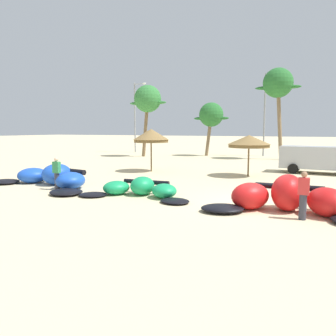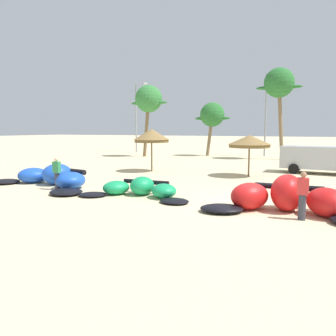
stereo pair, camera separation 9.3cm
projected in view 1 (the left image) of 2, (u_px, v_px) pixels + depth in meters
name	position (u px, v px, depth m)	size (l,w,h in m)	color
ground_plane	(257.00, 203.00, 13.34)	(260.00, 260.00, 0.00)	beige
kite_far_left	(51.00, 177.00, 17.55)	(7.21, 4.00, 1.14)	black
kite_left	(140.00, 189.00, 14.80)	(5.41, 2.64, 0.84)	black
kite_left_of_center	(287.00, 198.00, 11.85)	(6.15, 2.82, 1.35)	black
beach_umbrella_near_van	(151.00, 136.00, 23.19)	(2.54, 2.54, 3.02)	brown
beach_umbrella_middle	(249.00, 141.00, 20.80)	(2.69, 2.69, 2.63)	brown
parked_car_second	(318.00, 157.00, 22.37)	(5.08, 2.41, 1.84)	#B2B7BC
person_near_kites	(303.00, 195.00, 10.86)	(0.36, 0.24, 1.62)	#383842
person_by_umbrellas	(57.00, 174.00, 16.24)	(0.36, 0.24, 1.62)	#383842
palm_leftmost	(148.00, 100.00, 35.61)	(4.41, 2.94, 7.74)	brown
palm_left	(211.00, 115.00, 36.78)	(4.06, 2.71, 5.98)	#7F6647
palm_left_of_gap	(278.00, 84.00, 32.14)	(4.35, 2.90, 8.95)	#7F6647
lamppost_west	(136.00, 114.00, 42.51)	(1.78, 0.24, 8.89)	gray
lamppost_west_center	(266.00, 110.00, 36.31)	(1.74, 0.24, 9.06)	gray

